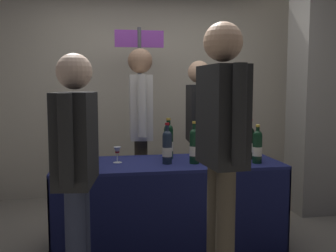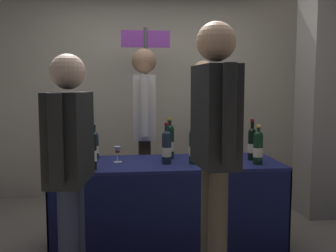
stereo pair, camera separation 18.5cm
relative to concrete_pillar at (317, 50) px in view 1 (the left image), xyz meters
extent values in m
plane|color=gray|center=(-1.75, -0.74, -1.78)|extent=(12.00, 12.00, 0.00)
cube|color=#B2A893|center=(-1.75, 1.05, -0.23)|extent=(5.41, 0.12, 3.10)
cube|color=gray|center=(0.00, 0.00, 0.00)|extent=(0.45, 0.45, 3.55)
cube|color=#191E51|center=(-1.75, -0.74, -1.03)|extent=(1.85, 0.70, 0.02)
cube|color=#141942|center=(-1.75, -1.08, -1.41)|extent=(1.85, 0.01, 0.73)
cube|color=#141942|center=(-1.75, -0.40, -1.41)|extent=(1.85, 0.01, 0.73)
cube|color=#141942|center=(-2.68, -0.74, -1.41)|extent=(0.01, 0.70, 0.73)
cube|color=#141942|center=(-0.83, -0.74, -1.41)|extent=(0.01, 0.70, 0.73)
cylinder|color=black|center=(-1.55, -0.85, -0.90)|extent=(0.08, 0.08, 0.25)
sphere|color=black|center=(-1.55, -0.85, -0.77)|extent=(0.08, 0.08, 0.08)
cylinder|color=black|center=(-1.55, -0.85, -0.73)|extent=(0.03, 0.03, 0.08)
cylinder|color=#B7932D|center=(-1.55, -0.85, -0.68)|extent=(0.04, 0.04, 0.02)
cylinder|color=beige|center=(-1.55, -0.85, -0.92)|extent=(0.08, 0.08, 0.08)
cylinder|color=black|center=(-1.03, -0.74, -0.90)|extent=(0.07, 0.07, 0.24)
sphere|color=black|center=(-1.03, -0.74, -0.78)|extent=(0.06, 0.06, 0.06)
cylinder|color=black|center=(-1.03, -0.74, -0.73)|extent=(0.03, 0.03, 0.09)
cylinder|color=maroon|center=(-1.03, -0.74, -0.68)|extent=(0.03, 0.03, 0.02)
cylinder|color=beige|center=(-1.03, -0.74, -0.92)|extent=(0.07, 0.07, 0.08)
cylinder|color=#192333|center=(-1.77, -0.82, -0.90)|extent=(0.08, 0.08, 0.23)
sphere|color=#192333|center=(-1.77, -0.82, -0.79)|extent=(0.08, 0.08, 0.08)
cylinder|color=#192333|center=(-1.77, -0.82, -0.74)|extent=(0.03, 0.03, 0.08)
cylinder|color=maroon|center=(-1.77, -0.82, -0.69)|extent=(0.04, 0.04, 0.02)
cylinder|color=beige|center=(-1.77, -0.82, -0.92)|extent=(0.08, 0.08, 0.07)
cylinder|color=black|center=(-1.04, -0.92, -0.90)|extent=(0.08, 0.08, 0.23)
sphere|color=black|center=(-1.04, -0.92, -0.79)|extent=(0.07, 0.07, 0.07)
cylinder|color=black|center=(-1.04, -0.92, -0.75)|extent=(0.03, 0.03, 0.07)
cylinder|color=#B7932D|center=(-1.04, -0.92, -0.71)|extent=(0.03, 0.03, 0.02)
cylinder|color=beige|center=(-1.04, -0.92, -0.92)|extent=(0.08, 0.08, 0.07)
cylinder|color=black|center=(-1.73, -0.61, -0.89)|extent=(0.08, 0.08, 0.26)
sphere|color=black|center=(-1.73, -0.61, -0.76)|extent=(0.08, 0.08, 0.08)
cylinder|color=black|center=(-1.73, -0.61, -0.72)|extent=(0.03, 0.03, 0.08)
cylinder|color=#B7932D|center=(-1.73, -0.61, -0.67)|extent=(0.04, 0.04, 0.02)
cylinder|color=beige|center=(-1.73, -0.61, -0.91)|extent=(0.08, 0.08, 0.08)
cylinder|color=#192333|center=(-2.37, -0.56, -0.92)|extent=(0.08, 0.08, 0.20)
sphere|color=#192333|center=(-2.37, -0.56, -0.81)|extent=(0.07, 0.07, 0.07)
cylinder|color=#192333|center=(-2.37, -0.56, -0.78)|extent=(0.03, 0.03, 0.07)
cylinder|color=black|center=(-2.37, -0.56, -0.73)|extent=(0.03, 0.03, 0.02)
cylinder|color=beige|center=(-2.37, -0.56, -0.93)|extent=(0.08, 0.08, 0.07)
cylinder|color=black|center=(-2.49, -0.71, -0.91)|extent=(0.07, 0.07, 0.23)
sphere|color=black|center=(-2.49, -0.71, -0.79)|extent=(0.07, 0.07, 0.07)
cylinder|color=black|center=(-2.49, -0.71, -0.75)|extent=(0.03, 0.03, 0.09)
cylinder|color=maroon|center=(-2.49, -0.71, -0.70)|extent=(0.04, 0.04, 0.02)
cylinder|color=beige|center=(-2.49, -0.71, -0.92)|extent=(0.08, 0.08, 0.07)
cylinder|color=black|center=(-2.35, -0.98, -0.89)|extent=(0.07, 0.07, 0.26)
sphere|color=black|center=(-2.35, -0.98, -0.76)|extent=(0.06, 0.06, 0.06)
cylinder|color=black|center=(-2.35, -0.98, -0.73)|extent=(0.03, 0.03, 0.07)
cylinder|color=#B7932D|center=(-2.35, -0.98, -0.68)|extent=(0.03, 0.03, 0.02)
cylinder|color=beige|center=(-2.35, -0.98, -0.91)|extent=(0.07, 0.07, 0.08)
cylinder|color=#38230F|center=(-2.57, -0.53, -0.91)|extent=(0.08, 0.08, 0.22)
sphere|color=#38230F|center=(-2.57, -0.53, -0.80)|extent=(0.07, 0.07, 0.07)
cylinder|color=#38230F|center=(-2.57, -0.53, -0.76)|extent=(0.03, 0.03, 0.07)
cylinder|color=black|center=(-2.57, -0.53, -0.72)|extent=(0.04, 0.04, 0.02)
cylinder|color=beige|center=(-2.57, -0.53, -0.93)|extent=(0.08, 0.08, 0.07)
cylinder|color=silver|center=(-2.17, -0.71, -1.02)|extent=(0.07, 0.07, 0.00)
cylinder|color=silver|center=(-2.17, -0.71, -0.98)|extent=(0.01, 0.01, 0.07)
cone|color=silver|center=(-2.17, -0.71, -0.92)|extent=(0.06, 0.06, 0.06)
cylinder|color=#590C19|center=(-2.17, -0.71, -0.93)|extent=(0.04, 0.04, 0.01)
cube|color=silver|center=(-1.36, -0.88, -0.94)|extent=(0.12, 0.10, 0.15)
cylinder|color=black|center=(-1.31, 0.03, -1.37)|extent=(0.12, 0.12, 0.82)
cylinder|color=black|center=(-1.32, -0.13, -1.37)|extent=(0.12, 0.12, 0.82)
cube|color=black|center=(-1.32, -0.05, -0.67)|extent=(0.24, 0.44, 0.58)
sphere|color=tan|center=(-1.32, -0.05, -0.25)|extent=(0.23, 0.23, 0.23)
cylinder|color=black|center=(-1.30, 0.20, -0.64)|extent=(0.08, 0.08, 0.53)
cylinder|color=black|center=(-1.34, -0.31, -0.64)|extent=(0.08, 0.08, 0.53)
cylinder|color=#4C4233|center=(-1.91, -0.02, -1.34)|extent=(0.12, 0.12, 0.87)
cylinder|color=#4C4233|center=(-1.92, -0.18, -1.34)|extent=(0.12, 0.12, 0.87)
cube|color=beige|center=(-1.92, -0.10, -0.59)|extent=(0.23, 0.43, 0.62)
sphere|color=#8C664C|center=(-1.92, -0.10, -0.15)|extent=(0.24, 0.24, 0.24)
cylinder|color=beige|center=(-1.91, 0.15, -0.57)|extent=(0.08, 0.08, 0.57)
cylinder|color=beige|center=(-1.93, -0.36, -0.57)|extent=(0.08, 0.08, 0.57)
cylinder|color=#4C4233|center=(-1.54, -1.62, -1.33)|extent=(0.12, 0.12, 0.89)
cylinder|color=#4C4233|center=(-1.56, -1.46, -1.33)|extent=(0.12, 0.12, 0.89)
cube|color=black|center=(-1.55, -1.54, -0.58)|extent=(0.25, 0.42, 0.63)
sphere|color=tan|center=(-1.55, -1.54, -0.12)|extent=(0.24, 0.24, 0.24)
cylinder|color=black|center=(-1.53, -1.78, -0.55)|extent=(0.08, 0.08, 0.58)
cylinder|color=black|center=(-1.57, -1.30, -0.55)|extent=(0.08, 0.08, 0.58)
cylinder|color=#2D3347|center=(-2.46, -1.54, -1.38)|extent=(0.12, 0.12, 0.79)
cylinder|color=#2D3347|center=(-2.44, -1.37, -1.38)|extent=(0.12, 0.12, 0.79)
cube|color=black|center=(-2.45, -1.46, -0.71)|extent=(0.27, 0.48, 0.56)
sphere|color=beige|center=(-2.45, -1.46, -0.30)|extent=(0.22, 0.22, 0.22)
cylinder|color=black|center=(-2.48, -1.73, -0.69)|extent=(0.08, 0.08, 0.51)
cylinder|color=black|center=(-2.41, -1.18, -0.69)|extent=(0.08, 0.08, 0.51)
cylinder|color=#47474C|center=(-1.87, 0.43, -0.76)|extent=(0.04, 0.04, 2.03)
cube|color=#7A3393|center=(-1.87, 0.43, 0.13)|extent=(0.54, 0.02, 0.19)
camera|label=1|loc=(-2.28, -3.81, -0.39)|focal=40.54mm
camera|label=2|loc=(-2.10, -3.83, -0.39)|focal=40.54mm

